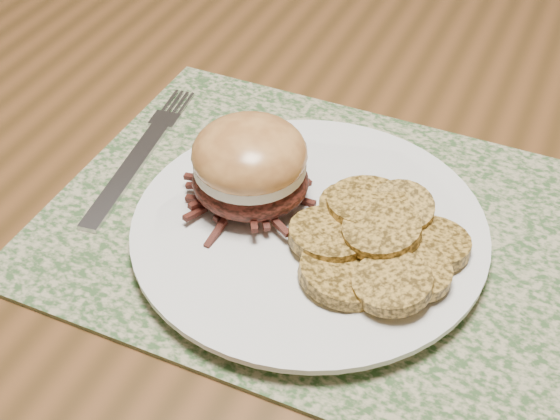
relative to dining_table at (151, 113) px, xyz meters
The scene contains 6 objects.
dining_table is the anchor object (origin of this frame).
placemat 0.35m from the dining_table, 31.75° to the right, with size 0.45×0.33×0.00m, color #35532A.
dinner_plate 0.35m from the dining_table, 35.53° to the right, with size 0.26×0.26×0.02m, color white.
pork_sandwich 0.32m from the dining_table, 40.44° to the right, with size 0.10×0.09×0.07m.
roasted_potatoes 0.40m from the dining_table, 31.26° to the right, with size 0.15×0.16×0.03m.
fork 0.20m from the dining_table, 58.32° to the right, with size 0.04×0.21×0.00m.
Camera 1 is at (0.43, -0.61, 1.18)m, focal length 50.00 mm.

